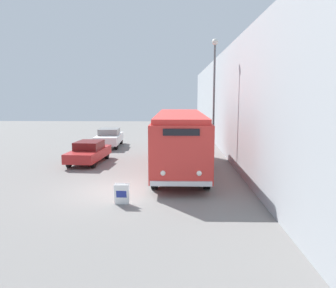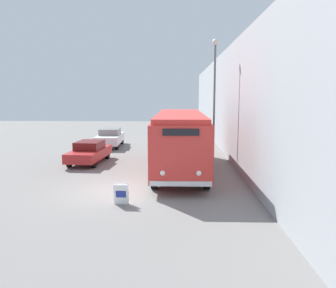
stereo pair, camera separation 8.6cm
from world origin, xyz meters
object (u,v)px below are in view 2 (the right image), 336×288
parked_car_near (89,152)px  parked_car_mid (110,137)px  vintage_bus (180,138)px  streetlamp (215,87)px  sign_board (121,194)px

parked_car_near → parked_car_mid: 6.60m
parked_car_near → parked_car_mid: (-0.07, 6.60, 0.08)m
vintage_bus → parked_car_near: vintage_bus is taller
parked_car_mid → streetlamp: bearing=-44.9°
sign_board → parked_car_near: bearing=113.3°
sign_board → parked_car_mid: (-3.45, 14.45, 0.39)m
vintage_bus → parked_car_near: size_ratio=2.46×
parked_car_near → parked_car_mid: bearing=94.8°
parked_car_mid → vintage_bus: bearing=-58.1°
parked_car_mid → sign_board: bearing=-79.0°
streetlamp → parked_car_mid: 11.25m
vintage_bus → parked_car_near: 6.09m
vintage_bus → sign_board: (-2.31, -6.00, -1.45)m
vintage_bus → streetlamp: bearing=33.4°
parked_car_near → streetlamp: bearing=0.3°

